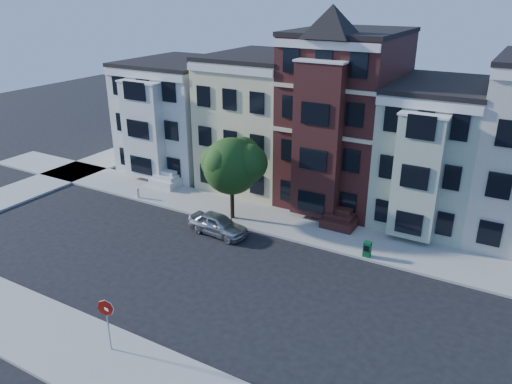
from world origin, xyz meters
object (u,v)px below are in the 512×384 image
Objects in this scene: newspaper_box at (367,249)px; fire_hydrant at (138,194)px; stop_sign at (108,322)px; parked_car at (218,224)px; street_tree at (232,170)px.

newspaper_box is 17.89m from fire_hydrant.
stop_sign is at bearing -51.50° from fire_hydrant.
parked_car is 9.57m from newspaper_box.
fire_hydrant is at bearing 135.73° from stop_sign.
newspaper_box is at bearing -74.79° from parked_car.
parked_car is at bearing 108.29° from stop_sign.
parked_car is at bearing -11.65° from fire_hydrant.
street_tree is at bearing 13.98° from parked_car.
newspaper_box is at bearing 69.64° from stop_sign.
street_tree is 3.78m from parked_car.
newspaper_box is at bearing 0.00° from fire_hydrant.
newspaper_box is (9.79, -0.57, -3.04)m from street_tree.
newspaper_box is at bearing -3.36° from street_tree.
street_tree reaches higher than fire_hydrant.
street_tree is 1.70× the size of parked_car.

